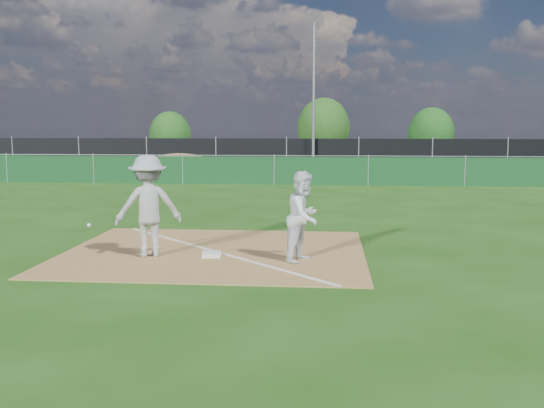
{
  "coord_description": "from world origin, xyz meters",
  "views": [
    {
      "loc": [
        2.23,
        -10.84,
        2.56
      ],
      "look_at": [
        1.17,
        1.0,
        1.0
      ],
      "focal_mm": 40.0,
      "sensor_mm": 36.0,
      "label": 1
    }
  ],
  "objects_px": {
    "car_mid": "(276,154)",
    "car_right": "(388,154)",
    "tree_left": "(170,135)",
    "play_at_first": "(148,206)",
    "runner": "(304,217)",
    "tree_mid": "(324,128)",
    "light_pole": "(314,98)",
    "tree_right": "(431,133)",
    "first_base": "(212,254)",
    "car_left": "(225,153)"
  },
  "relations": [
    {
      "from": "first_base",
      "to": "runner",
      "type": "height_order",
      "value": "runner"
    },
    {
      "from": "runner",
      "to": "tree_mid",
      "type": "relative_size",
      "value": 0.38
    },
    {
      "from": "tree_left",
      "to": "tree_right",
      "type": "height_order",
      "value": "tree_right"
    },
    {
      "from": "car_right",
      "to": "tree_mid",
      "type": "height_order",
      "value": "tree_mid"
    },
    {
      "from": "car_mid",
      "to": "tree_mid",
      "type": "relative_size",
      "value": 0.97
    },
    {
      "from": "first_base",
      "to": "car_mid",
      "type": "relative_size",
      "value": 0.08
    },
    {
      "from": "light_pole",
      "to": "tree_right",
      "type": "relative_size",
      "value": 2.1
    },
    {
      "from": "play_at_first",
      "to": "car_mid",
      "type": "distance_m",
      "value": 26.54
    },
    {
      "from": "car_right",
      "to": "tree_left",
      "type": "relative_size",
      "value": 1.35
    },
    {
      "from": "car_left",
      "to": "car_right",
      "type": "xyz_separation_m",
      "value": [
        10.3,
        0.85,
        -0.1
      ]
    },
    {
      "from": "light_pole",
      "to": "runner",
      "type": "height_order",
      "value": "light_pole"
    },
    {
      "from": "runner",
      "to": "tree_left",
      "type": "distance_m",
      "value": 33.84
    },
    {
      "from": "light_pole",
      "to": "first_base",
      "type": "relative_size",
      "value": 22.24
    },
    {
      "from": "car_mid",
      "to": "car_right",
      "type": "relative_size",
      "value": 0.92
    },
    {
      "from": "play_at_first",
      "to": "first_base",
      "type": "bearing_deg",
      "value": 3.75
    },
    {
      "from": "runner",
      "to": "tree_mid",
      "type": "distance_m",
      "value": 33.67
    },
    {
      "from": "tree_mid",
      "to": "tree_right",
      "type": "relative_size",
      "value": 1.19
    },
    {
      "from": "car_mid",
      "to": "car_right",
      "type": "bearing_deg",
      "value": -68.64
    },
    {
      "from": "runner",
      "to": "tree_mid",
      "type": "bearing_deg",
      "value": 25.05
    },
    {
      "from": "first_base",
      "to": "car_left",
      "type": "distance_m",
      "value": 26.93
    },
    {
      "from": "runner",
      "to": "car_mid",
      "type": "xyz_separation_m",
      "value": [
        -2.77,
        26.65,
        -0.12
      ]
    },
    {
      "from": "play_at_first",
      "to": "car_mid",
      "type": "relative_size",
      "value": 0.45
    },
    {
      "from": "car_right",
      "to": "tree_mid",
      "type": "xyz_separation_m",
      "value": [
        -4.13,
        6.0,
        1.63
      ]
    },
    {
      "from": "light_pole",
      "to": "tree_mid",
      "type": "xyz_separation_m",
      "value": [
        0.49,
        11.29,
        -1.66
      ]
    },
    {
      "from": "first_base",
      "to": "runner",
      "type": "xyz_separation_m",
      "value": [
        1.8,
        -0.2,
        0.8
      ]
    },
    {
      "from": "tree_mid",
      "to": "tree_right",
      "type": "bearing_deg",
      "value": -6.4
    },
    {
      "from": "runner",
      "to": "car_mid",
      "type": "distance_m",
      "value": 26.8
    },
    {
      "from": "first_base",
      "to": "runner",
      "type": "distance_m",
      "value": 1.98
    },
    {
      "from": "car_mid",
      "to": "tree_right",
      "type": "xyz_separation_m",
      "value": [
        10.55,
        6.13,
        1.22
      ]
    },
    {
      "from": "car_right",
      "to": "tree_mid",
      "type": "distance_m",
      "value": 7.47
    },
    {
      "from": "light_pole",
      "to": "first_base",
      "type": "xyz_separation_m",
      "value": [
        -1.48,
        -22.15,
        -3.94
      ]
    },
    {
      "from": "light_pole",
      "to": "car_left",
      "type": "height_order",
      "value": "light_pole"
    },
    {
      "from": "car_left",
      "to": "tree_left",
      "type": "bearing_deg",
      "value": 45.39
    },
    {
      "from": "runner",
      "to": "car_right",
      "type": "distance_m",
      "value": 27.97
    },
    {
      "from": "tree_left",
      "to": "first_base",
      "type": "bearing_deg",
      "value": -74.04
    },
    {
      "from": "car_right",
      "to": "tree_mid",
      "type": "bearing_deg",
      "value": 9.62
    },
    {
      "from": "play_at_first",
      "to": "tree_right",
      "type": "xyz_separation_m",
      "value": [
        10.79,
        32.67,
        0.95
      ]
    },
    {
      "from": "car_mid",
      "to": "play_at_first",
      "type": "bearing_deg",
      "value": -167.08
    },
    {
      "from": "first_base",
      "to": "tree_mid",
      "type": "relative_size",
      "value": 0.08
    },
    {
      "from": "runner",
      "to": "light_pole",
      "type": "bearing_deg",
      "value": 26.16
    },
    {
      "from": "tree_left",
      "to": "play_at_first",
      "type": "bearing_deg",
      "value": -76.11
    },
    {
      "from": "light_pole",
      "to": "car_left",
      "type": "xyz_separation_m",
      "value": [
        -5.68,
        4.44,
        -3.19
      ]
    },
    {
      "from": "play_at_first",
      "to": "tree_mid",
      "type": "relative_size",
      "value": 0.43
    },
    {
      "from": "car_right",
      "to": "car_mid",
      "type": "bearing_deg",
      "value": 73.01
    },
    {
      "from": "runner",
      "to": "tree_left",
      "type": "xyz_separation_m",
      "value": [
        -10.9,
        32.02,
        0.96
      ]
    },
    {
      "from": "tree_mid",
      "to": "tree_right",
      "type": "xyz_separation_m",
      "value": [
        7.61,
        -0.85,
        -0.38
      ]
    },
    {
      "from": "car_mid",
      "to": "tree_right",
      "type": "distance_m",
      "value": 12.26
    },
    {
      "from": "light_pole",
      "to": "car_left",
      "type": "distance_m",
      "value": 7.88
    },
    {
      "from": "runner",
      "to": "tree_left",
      "type": "relative_size",
      "value": 0.48
    },
    {
      "from": "play_at_first",
      "to": "car_right",
      "type": "relative_size",
      "value": 0.41
    }
  ]
}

